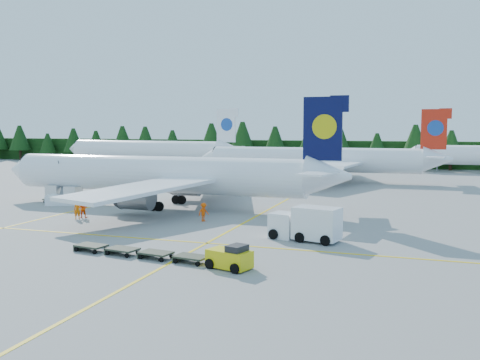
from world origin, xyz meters
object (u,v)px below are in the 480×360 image
(airliner_red, at_px, (310,160))
(baggage_tug, at_px, (230,257))
(airliner_navy, at_px, (150,175))
(service_truck, at_px, (305,223))
(airstairs, at_px, (67,197))

(airliner_red, xyz_separation_m, baggage_tug, (6.20, -57.63, -2.86))
(airliner_navy, height_order, baggage_tug, airliner_navy)
(airliner_navy, height_order, service_truck, airliner_navy)
(airliner_navy, relative_size, service_truck, 6.92)
(airliner_navy, distance_m, service_truck, 24.54)
(baggage_tug, bearing_deg, airliner_red, 113.23)
(airliner_red, relative_size, baggage_tug, 13.01)
(airliner_red, bearing_deg, airliner_navy, -110.32)
(airliner_navy, bearing_deg, service_truck, -30.22)
(service_truck, bearing_deg, baggage_tug, -92.19)
(airstairs, relative_size, baggage_tug, 2.13)
(airliner_red, distance_m, service_truck, 48.28)
(airstairs, xyz_separation_m, baggage_tug, (28.40, -21.42, -0.12))
(airliner_navy, xyz_separation_m, baggage_tug, (18.07, -23.00, -2.93))
(airliner_red, height_order, airstairs, airliner_red)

